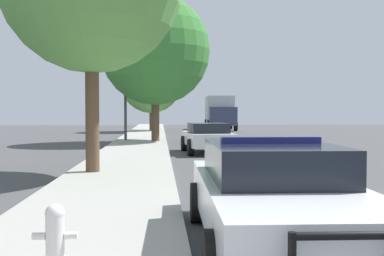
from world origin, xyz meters
The scene contains 8 objects.
sidewalk_left centered at (-5.10, 0.00, 0.07)m, with size 3.00×110.00×0.13m.
police_car centered at (-2.45, -0.30, 0.75)m, with size 2.19×5.22×1.49m.
fire_hydrant centered at (-5.14, -1.31, 0.50)m, with size 0.49×0.22×0.69m.
traffic_light centered at (-4.52, 21.58, 4.06)m, with size 3.88×0.35×5.59m.
car_background_midblock centered at (-1.92, 14.10, 0.71)m, with size 2.20×4.05×1.31m.
box_truck centered at (1.75, 39.11, 1.73)m, with size 2.89×7.19×3.23m.
tree_sidewalk_far centered at (-4.74, 35.20, 4.27)m, with size 5.29×5.29×6.79m.
tree_sidewalk_mid centered at (-4.24, 20.72, 5.26)m, with size 6.23×6.23×8.25m.
Camera 1 is at (-3.97, -6.68, 1.86)m, focal length 45.00 mm.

